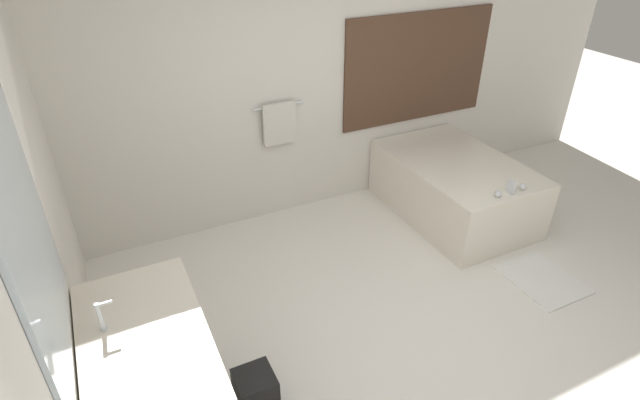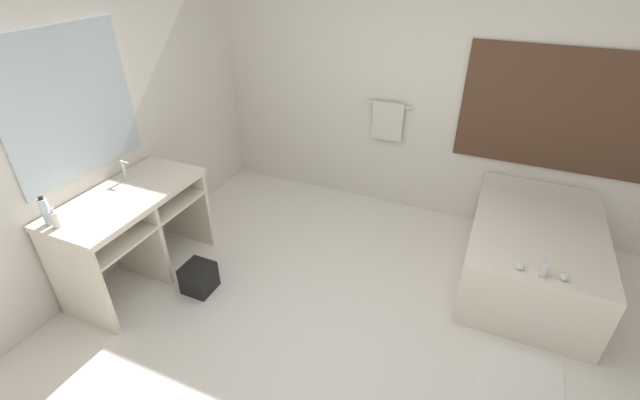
% 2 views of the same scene
% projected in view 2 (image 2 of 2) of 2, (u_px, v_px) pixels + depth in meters
% --- Properties ---
extents(ground_plane, '(16.00, 16.00, 0.00)m').
position_uv_depth(ground_plane, '(336.00, 350.00, 3.15)').
color(ground_plane, silver).
rests_on(ground_plane, ground).
extents(wall_back_with_blinds, '(7.40, 0.13, 2.70)m').
position_uv_depth(wall_back_with_blinds, '(427.00, 88.00, 4.18)').
color(wall_back_with_blinds, silver).
rests_on(wall_back_with_blinds, ground_plane).
extents(wall_left_with_mirror, '(0.08, 7.40, 2.70)m').
position_uv_depth(wall_left_with_mirror, '(64.00, 132.00, 3.21)').
color(wall_left_with_mirror, silver).
rests_on(wall_left_with_mirror, ground_plane).
extents(vanity_counter, '(0.64, 1.27, 0.85)m').
position_uv_depth(vanity_counter, '(135.00, 216.00, 3.56)').
color(vanity_counter, beige).
rests_on(vanity_counter, ground_plane).
extents(sink_faucet, '(0.09, 0.04, 0.18)m').
position_uv_depth(sink_faucet, '(124.00, 171.00, 3.58)').
color(sink_faucet, silver).
rests_on(sink_faucet, vanity_counter).
extents(bathtub, '(1.02, 1.57, 0.71)m').
position_uv_depth(bathtub, '(532.00, 249.00, 3.66)').
color(bathtub, silver).
rests_on(bathtub, ground_plane).
extents(water_bottle_1, '(0.06, 0.06, 0.22)m').
position_uv_depth(water_bottle_1, '(46.00, 211.00, 3.02)').
color(water_bottle_1, silver).
rests_on(water_bottle_1, vanity_counter).
extents(soap_dispenser, '(0.06, 0.06, 0.15)m').
position_uv_depth(soap_dispenser, '(55.00, 219.00, 3.00)').
color(soap_dispenser, white).
rests_on(soap_dispenser, vanity_counter).
extents(waste_bin, '(0.24, 0.24, 0.25)m').
position_uv_depth(waste_bin, '(199.00, 278.00, 3.64)').
color(waste_bin, black).
rests_on(waste_bin, ground_plane).
extents(bath_mat, '(0.52, 0.63, 0.02)m').
position_uv_depth(bath_mat, '(522.00, 388.00, 2.88)').
color(bath_mat, white).
rests_on(bath_mat, ground_plane).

